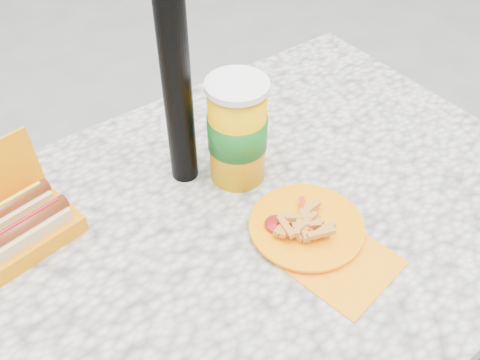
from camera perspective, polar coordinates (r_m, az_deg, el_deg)
picnic_table at (r=1.02m, az=-0.60°, el=-8.77°), size 1.20×0.80×0.75m
hotdog_box at (r=0.96m, az=-22.86°, el=-4.55°), size 0.21×0.17×0.15m
fries_plate at (r=0.92m, az=7.28°, el=-5.17°), size 0.20×0.28×0.04m
soda_cup at (r=0.95m, az=-0.29°, el=5.21°), size 0.11×0.11×0.21m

